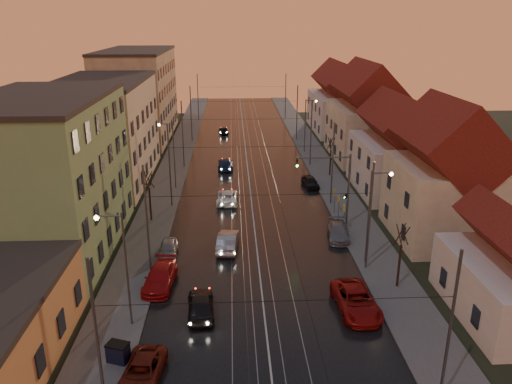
{
  "coord_description": "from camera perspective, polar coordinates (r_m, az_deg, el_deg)",
  "views": [
    {
      "loc": [
        -1.98,
        -26.49,
        19.17
      ],
      "look_at": [
        0.26,
        19.95,
        2.92
      ],
      "focal_mm": 35.0,
      "sensor_mm": 36.0,
      "label": 1
    }
  ],
  "objects": [
    {
      "name": "apartment_left_3",
      "position": [
        86.76,
        -13.27,
        10.7
      ],
      "size": [
        10.0,
        24.0,
        14.0
      ],
      "primitive_type": "cube",
      "color": "#8B725A",
      "rests_on": "ground"
    },
    {
      "name": "house_right_1",
      "position": [
        47.64,
        20.86,
        1.23
      ],
      "size": [
        8.67,
        10.2,
        10.8
      ],
      "color": "#BCAF90",
      "rests_on": "ground"
    },
    {
      "name": "bare_tree_1",
      "position": [
        38.5,
        16.12,
        -7.23
      ],
      "size": [
        1.09,
        1.09,
        5.11
      ],
      "color": "black",
      "rests_on": "ground"
    },
    {
      "name": "parked_right_1",
      "position": [
        46.46,
        9.41,
        -4.49
      ],
      "size": [
        2.39,
        4.73,
        1.32
      ],
      "primitive_type": "imported",
      "rotation": [
        0.0,
        0.0,
        -0.13
      ],
      "color": "gray",
      "rests_on": "ground"
    },
    {
      "name": "catenary_pole_l_1",
      "position": [
        38.97,
        -12.35,
        -3.32
      ],
      "size": [
        0.16,
        0.16,
        9.0
      ],
      "primitive_type": "cylinder",
      "color": "#595B60",
      "rests_on": "ground"
    },
    {
      "name": "parked_right_2",
      "position": [
        59.96,
        6.22,
        1.16
      ],
      "size": [
        2.02,
        3.98,
        1.3
      ],
      "primitive_type": "imported",
      "rotation": [
        0.0,
        0.0,
        0.13
      ],
      "color": "black",
      "rests_on": "ground"
    },
    {
      "name": "catenary_pole_l_5",
      "position": [
        99.8,
        -6.65,
        10.69
      ],
      "size": [
        0.16,
        0.16,
        9.0
      ],
      "primitive_type": "cylinder",
      "color": "#595B60",
      "rests_on": "ground"
    },
    {
      "name": "parked_left_1",
      "position": [
        30.07,
        -12.9,
        -19.39
      ],
      "size": [
        2.53,
        4.67,
        1.24
      ],
      "primitive_type": "imported",
      "rotation": [
        0.0,
        0.0,
        -0.11
      ],
      "color": "#611A10",
      "rests_on": "ground"
    },
    {
      "name": "house_right_3",
      "position": [
        73.27,
        12.44,
        8.31
      ],
      "size": [
        9.18,
        14.28,
        11.5
      ],
      "color": "#BCAF90",
      "rests_on": "ground"
    },
    {
      "name": "bare_tree_2",
      "position": [
        63.96,
        8.52,
        3.93
      ],
      "size": [
        1.09,
        1.09,
        5.11
      ],
      "color": "black",
      "rests_on": "ground"
    },
    {
      "name": "apartment_left_1",
      "position": [
        45.17,
        -22.73,
        1.45
      ],
      "size": [
        10.0,
        18.0,
        13.0
      ],
      "primitive_type": "cube",
      "color": "#669861",
      "rests_on": "ground"
    },
    {
      "name": "catenary_pole_r_2",
      "position": [
        53.63,
        8.74,
        3.17
      ],
      "size": [
        0.16,
        0.16,
        9.0
      ],
      "primitive_type": "cylinder",
      "color": "#595B60",
      "rests_on": "ground"
    },
    {
      "name": "catenary_pole_l_4",
      "position": [
        82.08,
        -7.43,
        8.81
      ],
      "size": [
        0.16,
        0.16,
        9.0
      ],
      "primitive_type": "cylinder",
      "color": "#595B60",
      "rests_on": "ground"
    },
    {
      "name": "sidewalk_right",
      "position": [
        70.21,
        7.18,
        3.33
      ],
      "size": [
        4.0,
        120.0,
        0.15
      ],
      "primitive_type": "cube",
      "color": "#4C4C4C",
      "rests_on": "ground"
    },
    {
      "name": "street_lamp_2",
      "position": [
        58.7,
        -9.68,
        4.91
      ],
      "size": [
        1.75,
        0.32,
        8.0
      ],
      "color": "#595B60",
      "rests_on": "ground"
    },
    {
      "name": "sidewalk_left",
      "position": [
        69.64,
        -9.28,
        3.1
      ],
      "size": [
        4.0,
        120.0,
        0.15
      ],
      "primitive_type": "cube",
      "color": "#4C4C4C",
      "rests_on": "ground"
    },
    {
      "name": "parked_left_3",
      "position": [
        43.26,
        -10.01,
        -6.42
      ],
      "size": [
        1.58,
        3.76,
        1.27
      ],
      "primitive_type": "imported",
      "rotation": [
        0.0,
        0.0,
        0.02
      ],
      "color": "#A3A3A9",
      "rests_on": "ground"
    },
    {
      "name": "tram_rail_2",
      "position": [
        69.24,
        -0.38,
        3.24
      ],
      "size": [
        0.06,
        120.0,
        0.03
      ],
      "primitive_type": "cube",
      "color": "gray",
      "rests_on": "road"
    },
    {
      "name": "catenary_pole_r_3",
      "position": [
        67.94,
        6.31,
        6.68
      ],
      "size": [
        0.16,
        0.16,
        9.0
      ],
      "primitive_type": "cylinder",
      "color": "#595B60",
      "rests_on": "ground"
    },
    {
      "name": "street_lamp_0",
      "position": [
        32.66,
        -15.19,
        -7.4
      ],
      "size": [
        1.75,
        0.32,
        8.0
      ],
      "color": "#595B60",
      "rests_on": "ground"
    },
    {
      "name": "driving_car_2",
      "position": [
        54.63,
        -3.31,
        -0.57
      ],
      "size": [
        2.35,
        4.82,
        1.32
      ],
      "primitive_type": "imported",
      "rotation": [
        0.0,
        0.0,
        3.11
      ],
      "color": "white",
      "rests_on": "ground"
    },
    {
      "name": "driving_car_3",
      "position": [
        67.02,
        -3.48,
        3.25
      ],
      "size": [
        2.05,
        4.95,
        1.43
      ],
      "primitive_type": "imported",
      "rotation": [
        0.0,
        0.0,
        3.13
      ],
      "color": "#19294B",
      "rests_on": "ground"
    },
    {
      "name": "driving_car_4",
      "position": [
        87.88,
        -3.71,
        7.05
      ],
      "size": [
        1.96,
        3.86,
        1.26
      ],
      "primitive_type": "imported",
      "rotation": [
        0.0,
        0.0,
        3.27
      ],
      "color": "black",
      "rests_on": "ground"
    },
    {
      "name": "tram_rail_0",
      "position": [
        69.18,
        -2.84,
        3.2
      ],
      "size": [
        0.06,
        120.0,
        0.03
      ],
      "primitive_type": "cube",
      "color": "gray",
      "rests_on": "road"
    },
    {
      "name": "bare_tree_0",
      "position": [
        50.07,
        -12.04,
        -0.63
      ],
      "size": [
        1.09,
        1.09,
        5.11
      ],
      "color": "black",
      "rests_on": "ground"
    },
    {
      "name": "catenary_pole_r_1",
      "position": [
        39.83,
        12.87,
        -2.85
      ],
      "size": [
        0.16,
        0.16,
        9.0
      ],
      "primitive_type": "cylinder",
      "color": "#595B60",
      "rests_on": "ground"
    },
    {
      "name": "road",
      "position": [
        69.22,
        -1.02,
        3.2
      ],
      "size": [
        16.0,
        120.0,
        0.04
      ],
      "primitive_type": "cube",
      "color": "black",
      "rests_on": "ground"
    },
    {
      "name": "catenary_pole_r_0",
      "position": [
        27.33,
        21.25,
        -14.68
      ],
      "size": [
        0.16,
        0.16,
        9.0
      ],
      "primitive_type": "cylinder",
      "color": "#595B60",
      "rests_on": "ground"
    },
    {
      "name": "catenary_pole_l_2",
      "position": [
        52.99,
        -9.84,
        2.91
      ],
      "size": [
        0.16,
        0.16,
        9.0
      ],
      "primitive_type": "cylinder",
      "color": "#595B60",
      "rests_on": "ground"
    },
    {
      "name": "street_lamp_1",
      "position": [
        40.72,
        13.23,
        -1.8
      ],
      "size": [
        1.75,
        0.32,
        8.0
      ],
      "color": "#595B60",
      "rests_on": "ground"
    },
    {
      "name": "house_right_2",
      "position": [
        59.5,
        15.98,
        4.38
      ],
      "size": [
        9.18,
        12.24,
        9.2
      ],
      "color": "beige",
      "rests_on": "ground"
    },
    {
      "name": "catenary_pole_l_0",
      "position": [
        26.05,
        -17.66,
        -16.04
      ],
      "size": [
        0.16,
        0.16,
        9.0
      ],
      "primitive_type": "cylinder",
      "color": "#595B60",
      "rests_on": "ground"
    },
    {
      "name": "tram_rail_1",
      "position": [
        69.19,
        -1.65,
        3.22
      ],
      "size": [
        0.06,
        120.0,
        0.03
      ],
      "primitive_type": "cube",
      "color": "gray",
      "rests_on": "road"
    },
    {
      "name": "catenary_pole_l_3",
      "position": [
        67.44,
        -8.38,
        6.5
      ],
      "size": [
        0.16,
        0.16,
        9.0
      ],
      "primitive_type": "cylinder",
      "color": "#595B60",
      "rests_on": "ground"
    },
    {
      "name": "catenary_pole_r_5",
      "position": [
        100.14,
        3.39,
        10.81
      ],
      "size": [
        0.16,
        0.16,
        9.0
      ],
      "primitive_type": "cylinder",
      "color": "#595B60",
      "rests_on": "ground"
    },
    {
      "name": "driving_car_1",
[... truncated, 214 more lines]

